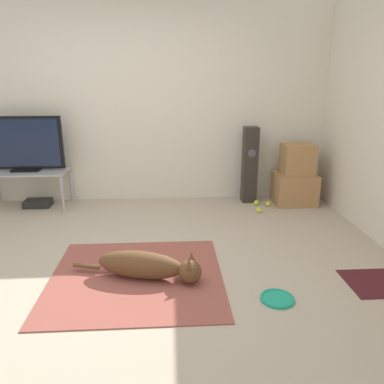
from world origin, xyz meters
TOP-DOWN VIEW (x-y plane):
  - ground_plane at (0.00, 0.00)m, footprint 12.00×12.00m
  - wall_back at (0.00, 2.10)m, footprint 8.00×0.06m
  - area_rug at (0.16, -0.11)m, footprint 1.45×1.36m
  - dog at (0.27, -0.15)m, footprint 1.10×0.40m
  - frisbee at (1.26, -0.51)m, footprint 0.26×0.26m
  - cardboard_box_lower at (2.12, 1.73)m, footprint 0.53×0.44m
  - cardboard_box_upper at (2.13, 1.72)m, footprint 0.40×0.33m
  - floor_speaker at (1.53, 1.86)m, footprint 0.19×0.19m
  - tv_stand at (-1.35, 1.79)m, footprint 1.02×0.50m
  - tv at (-1.35, 1.79)m, footprint 0.97×0.20m
  - tennis_ball_by_boxes at (1.61, 1.69)m, footprint 0.07×0.07m
  - tennis_ball_near_speaker at (1.57, 1.40)m, footprint 0.07×0.07m
  - tennis_ball_loose_on_carpet at (1.75, 1.63)m, footprint 0.07×0.07m
  - game_console at (-1.27, 1.81)m, footprint 0.33×0.23m
  - door_mat at (2.19, -0.32)m, footprint 0.57×0.46m

SIDE VIEW (x-z plane):
  - ground_plane at x=0.00m, z-range 0.00..0.00m
  - door_mat at x=2.19m, z-range 0.00..0.01m
  - area_rug at x=0.16m, z-range 0.00..0.01m
  - frisbee at x=1.26m, z-range 0.00..0.03m
  - tennis_ball_by_boxes at x=1.61m, z-range 0.00..0.07m
  - tennis_ball_near_speaker at x=1.57m, z-range 0.00..0.07m
  - tennis_ball_loose_on_carpet at x=1.75m, z-range 0.00..0.07m
  - game_console at x=-1.27m, z-range 0.00..0.09m
  - dog at x=0.27m, z-range 0.00..0.25m
  - cardboard_box_lower at x=2.12m, z-range 0.00..0.41m
  - tv_stand at x=-1.35m, z-range 0.19..0.68m
  - floor_speaker at x=1.53m, z-range 0.00..1.01m
  - cardboard_box_upper at x=2.13m, z-range 0.41..0.80m
  - tv at x=-1.35m, z-range 0.49..1.17m
  - wall_back at x=0.00m, z-range 0.00..2.55m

